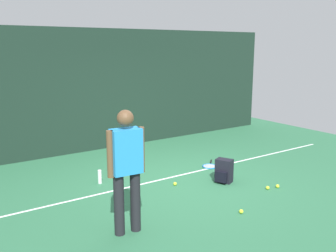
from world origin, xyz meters
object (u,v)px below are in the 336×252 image
(tennis_player, at_px, (126,165))
(tennis_ball_far_left, at_px, (175,184))
(water_bottle, at_px, (100,177))
(backpack, at_px, (224,171))
(tennis_ball_by_fence, at_px, (241,211))
(tennis_racket, at_px, (210,166))
(tennis_ball_near_player, at_px, (278,186))
(tennis_ball_mid_court, at_px, (268,188))

(tennis_player, bearing_deg, tennis_ball_far_left, -140.94)
(tennis_player, height_order, water_bottle, tennis_player)
(backpack, xyz_separation_m, tennis_ball_by_fence, (-0.70, -1.17, -0.18))
(tennis_racket, bearing_deg, tennis_ball_near_player, 51.51)
(tennis_ball_mid_court, bearing_deg, tennis_ball_far_left, 138.88)
(tennis_ball_mid_court, bearing_deg, tennis_racket, 89.57)
(tennis_player, distance_m, tennis_ball_mid_court, 2.95)
(tennis_racket, distance_m, tennis_ball_far_left, 1.35)
(tennis_ball_by_fence, bearing_deg, tennis_ball_near_player, 16.79)
(backpack, relative_size, tennis_ball_near_player, 6.67)
(backpack, height_order, tennis_ball_by_fence, backpack)
(backpack, xyz_separation_m, tennis_ball_near_player, (0.60, -0.77, -0.18))
(tennis_ball_near_player, distance_m, tennis_ball_far_left, 1.85)
(tennis_ball_far_left, bearing_deg, tennis_ball_mid_court, -41.12)
(tennis_ball_near_player, xyz_separation_m, tennis_ball_mid_court, (-0.21, 0.05, 0.00))
(tennis_player, height_order, tennis_ball_mid_court, tennis_player)
(tennis_ball_far_left, xyz_separation_m, water_bottle, (-1.09, 0.88, 0.10))
(water_bottle, bearing_deg, backpack, -32.44)
(backpack, bearing_deg, tennis_player, -98.13)
(tennis_ball_by_fence, height_order, tennis_ball_far_left, same)
(backpack, distance_m, tennis_ball_near_player, 0.99)
(tennis_ball_by_fence, relative_size, tennis_ball_far_left, 1.00)
(tennis_player, relative_size, tennis_ball_mid_court, 25.76)
(tennis_ball_by_fence, bearing_deg, backpack, 58.91)
(backpack, height_order, water_bottle, backpack)
(tennis_ball_mid_court, distance_m, water_bottle, 3.06)
(tennis_player, xyz_separation_m, tennis_ball_far_left, (1.55, 1.07, -0.93))
(tennis_player, height_order, tennis_ball_near_player, tennis_player)
(tennis_ball_near_player, bearing_deg, tennis_ball_by_fence, -163.21)
(tennis_ball_near_player, height_order, tennis_ball_far_left, same)
(tennis_ball_near_player, height_order, tennis_ball_mid_court, same)
(tennis_player, xyz_separation_m, tennis_ball_near_player, (3.01, -0.06, -0.93))
(tennis_racket, relative_size, water_bottle, 2.17)
(tennis_ball_far_left, bearing_deg, tennis_ball_by_fence, -84.22)
(tennis_ball_mid_court, relative_size, water_bottle, 0.26)
(backpack, distance_m, tennis_ball_mid_court, 0.84)
(water_bottle, bearing_deg, tennis_ball_far_left, -38.76)
(tennis_ball_far_left, height_order, water_bottle, water_bottle)
(tennis_ball_near_player, xyz_separation_m, tennis_ball_far_left, (-1.46, 1.14, 0.00))
(tennis_racket, xyz_separation_m, backpack, (-0.40, -0.86, 0.20))
(tennis_ball_by_fence, xyz_separation_m, tennis_ball_far_left, (-0.15, 1.53, 0.00))
(tennis_player, xyz_separation_m, tennis_ball_mid_court, (2.80, -0.02, -0.93))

